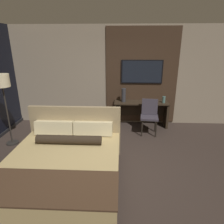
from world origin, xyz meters
The scene contains 9 objects.
ground_plane centered at (0.00, 0.00, 0.00)m, with size 16.00×16.00×0.00m, color #332823.
wall_back_tv_panel centered at (0.08, 2.59, 1.40)m, with size 7.20×0.09×2.80m.
bed centered at (-0.83, -0.29, 0.30)m, with size 1.92×2.17×1.08m.
desk centered at (0.71, 2.33, 0.49)m, with size 1.53×0.47×0.73m.
tv centered at (0.71, 2.52, 1.55)m, with size 1.17×0.04×0.66m.
desk_chair centered at (0.89, 1.82, 0.56)m, with size 0.49×0.49×0.92m.
floor_lamp centered at (-2.49, 1.04, 1.41)m, with size 0.34×0.34×1.68m.
vase_tall centered at (0.21, 2.29, 0.92)m, with size 0.12×0.12×0.38m.
vase_short centered at (1.33, 2.24, 0.82)m, with size 0.09×0.09×0.18m.
Camera 1 is at (0.14, -3.19, 2.32)m, focal length 32.00 mm.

